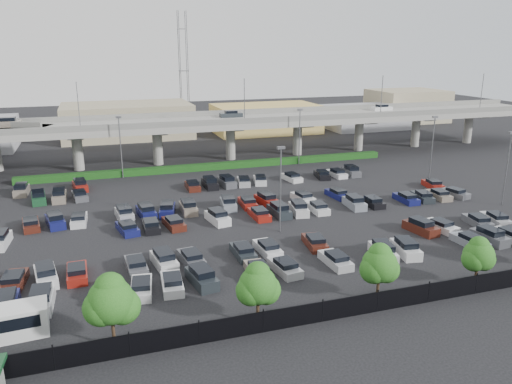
% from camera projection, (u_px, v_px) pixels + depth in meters
% --- Properties ---
extents(ground, '(280.00, 280.00, 0.00)m').
position_uv_depth(ground, '(259.00, 211.00, 66.71)').
color(ground, black).
extents(overpass, '(150.00, 13.00, 15.80)m').
position_uv_depth(overpass, '(203.00, 125.00, 93.86)').
color(overpass, gray).
rests_on(overpass, ground).
extents(hedge, '(66.00, 1.60, 1.10)m').
position_uv_depth(hedge, '(214.00, 166.00, 89.34)').
color(hedge, '#113810').
rests_on(hedge, ground).
extents(fence, '(70.00, 0.10, 2.00)m').
position_uv_depth(fence, '(366.00, 304.00, 40.92)').
color(fence, black).
rests_on(fence, ground).
extents(tree_row, '(65.07, 3.66, 5.94)m').
position_uv_depth(tree_row, '(367.00, 266.00, 41.75)').
color(tree_row, '#332316').
rests_on(tree_row, ground).
extents(parked_cars, '(62.93, 41.65, 1.67)m').
position_uv_depth(parked_cars, '(241.00, 219.00, 61.94)').
color(parked_cars, '#252C31').
rests_on(parked_cars, ground).
extents(light_poles, '(66.90, 48.38, 10.30)m').
position_uv_depth(light_poles, '(224.00, 165.00, 65.54)').
color(light_poles, '#55555A').
rests_on(light_poles, ground).
extents(distant_buildings, '(138.00, 24.00, 9.00)m').
position_uv_depth(distant_buildings, '(227.00, 118.00, 125.71)').
color(distant_buildings, gray).
rests_on(distant_buildings, ground).
extents(comm_tower, '(2.40, 2.40, 30.00)m').
position_uv_depth(comm_tower, '(184.00, 68.00, 130.96)').
color(comm_tower, '#55555A').
rests_on(comm_tower, ground).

